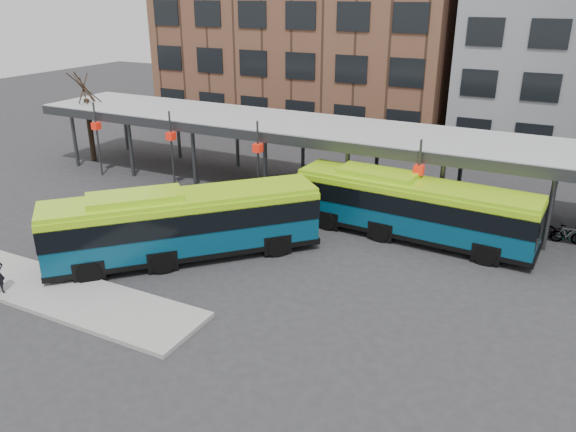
# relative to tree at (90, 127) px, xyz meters

# --- Properties ---
(ground) EXTENTS (120.00, 120.00, 0.00)m
(ground) POSITION_rel_tree_xyz_m (18.00, -12.00, -2.43)
(ground) COLOR #28282B
(ground) RESTS_ON ground
(boarding_island) EXTENTS (14.00, 3.00, 0.18)m
(boarding_island) POSITION_rel_tree_xyz_m (12.50, -15.00, -2.34)
(boarding_island) COLOR gray
(boarding_island) RESTS_ON ground
(canopy) EXTENTS (40.00, 6.53, 4.80)m
(canopy) POSITION_rel_tree_xyz_m (17.94, 0.87, 1.47)
(canopy) COLOR #999B9E
(canopy) RESTS_ON ground
(tree) EXTENTS (1.64, 1.64, 5.60)m
(tree) POSITION_rel_tree_xyz_m (0.00, 0.00, 0.00)
(tree) COLOR black
(tree) RESTS_ON ground
(bus_front) EXTENTS (10.23, 10.46, 3.33)m
(bus_front) POSITION_rel_tree_xyz_m (15.49, -9.92, -0.70)
(bus_front) COLOR navy
(bus_front) RESTS_ON ground
(bus_rear) EXTENTS (11.69, 3.15, 3.19)m
(bus_rear) POSITION_rel_tree_xyz_m (24.01, -3.05, -0.77)
(bus_rear) COLOR navy
(bus_rear) RESTS_ON ground
(bike_rack) EXTENTS (4.67, 1.07, 0.99)m
(bike_rack) POSITION_rel_tree_xyz_m (30.21, -0.08, -1.97)
(bike_rack) COLOR slate
(bike_rack) RESTS_ON ground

